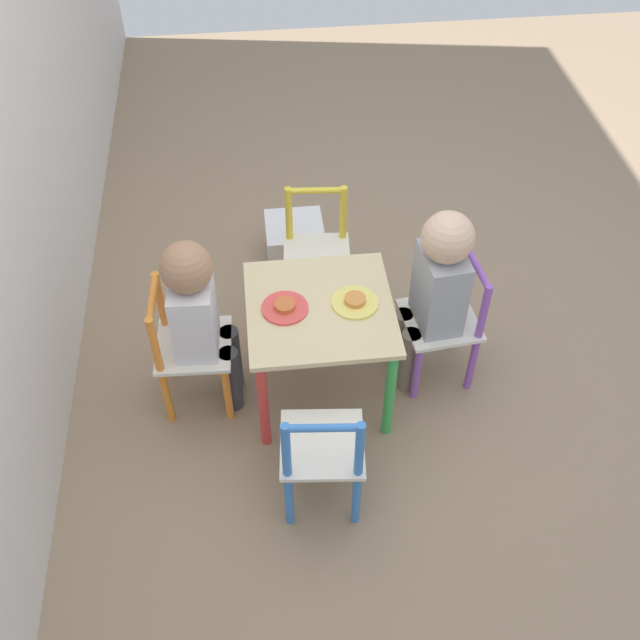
# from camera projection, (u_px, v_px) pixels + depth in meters

# --- Properties ---
(ground_plane) EXTENTS (6.00, 6.00, 0.00)m
(ground_plane) POSITION_uv_depth(u_px,v_px,m) (320.00, 389.00, 2.83)
(ground_plane) COLOR #8C755B
(kids_table) EXTENTS (0.50, 0.50, 0.44)m
(kids_table) POSITION_uv_depth(u_px,v_px,m) (320.00, 322.00, 2.56)
(kids_table) COLOR beige
(kids_table) RESTS_ON ground_plane
(chair_purple) EXTENTS (0.28, 0.28, 0.53)m
(chair_purple) POSITION_uv_depth(u_px,v_px,m) (445.00, 323.00, 2.71)
(chair_purple) COLOR silver
(chair_purple) RESTS_ON ground_plane
(chair_orange) EXTENTS (0.27, 0.27, 0.53)m
(chair_orange) POSITION_uv_depth(u_px,v_px,m) (188.00, 349.00, 2.62)
(chair_orange) COLOR silver
(chair_orange) RESTS_ON ground_plane
(chair_blue) EXTENTS (0.28, 0.28, 0.53)m
(chair_blue) POSITION_uv_depth(u_px,v_px,m) (322.00, 454.00, 2.32)
(chair_blue) COLOR silver
(chair_blue) RESTS_ON ground_plane
(chair_yellow) EXTENTS (0.28, 0.28, 0.53)m
(chair_yellow) POSITION_uv_depth(u_px,v_px,m) (317.00, 256.00, 2.96)
(chair_yellow) COLOR silver
(chair_yellow) RESTS_ON ground_plane
(child_front) EXTENTS (0.21, 0.23, 0.76)m
(child_front) POSITION_uv_depth(u_px,v_px,m) (436.00, 284.00, 2.55)
(child_front) COLOR #7A6B5B
(child_front) RESTS_ON ground_plane
(child_back) EXTENTS (0.21, 0.22, 0.73)m
(child_back) POSITION_uv_depth(u_px,v_px,m) (199.00, 311.00, 2.49)
(child_back) COLOR #38383D
(child_back) RESTS_ON ground_plane
(plate_front) EXTENTS (0.16, 0.16, 0.03)m
(plate_front) POSITION_uv_depth(u_px,v_px,m) (355.00, 302.00, 2.51)
(plate_front) COLOR #EADB66
(plate_front) RESTS_ON kids_table
(plate_back) EXTENTS (0.16, 0.16, 0.03)m
(plate_back) POSITION_uv_depth(u_px,v_px,m) (285.00, 307.00, 2.49)
(plate_back) COLOR #E54C47
(plate_back) RESTS_ON kids_table
(storage_bin) EXTENTS (0.25, 0.25, 0.19)m
(storage_bin) POSITION_uv_depth(u_px,v_px,m) (295.00, 242.00, 3.27)
(storage_bin) COLOR silver
(storage_bin) RESTS_ON ground_plane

